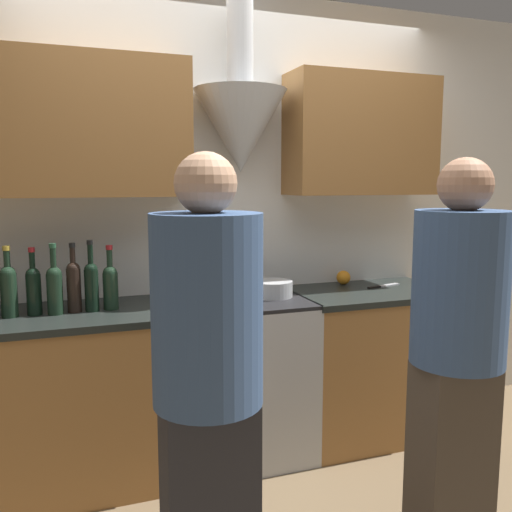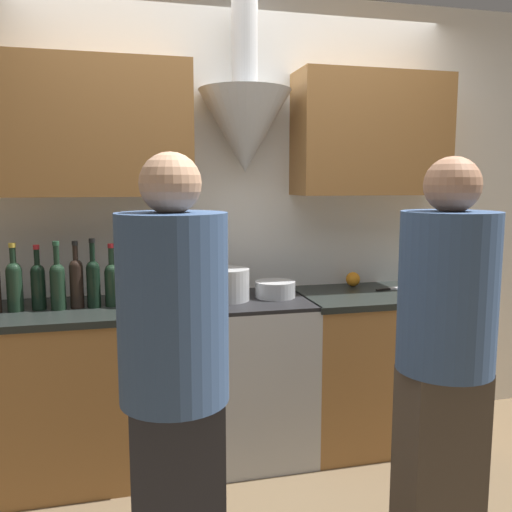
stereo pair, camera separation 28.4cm
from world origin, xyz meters
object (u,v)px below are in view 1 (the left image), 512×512
Objects in this scene: wine_bottle_3 at (34,288)px; stock_pot at (226,285)px; person_foreground_left at (208,379)px; wine_bottle_5 at (74,284)px; mixing_bowl at (272,289)px; person_foreground_right at (457,343)px; stove_range at (250,376)px; wine_bottle_7 at (110,284)px; wine_bottle_6 at (91,284)px; wine_bottle_2 at (9,288)px; orange_fruit at (343,278)px; wine_bottle_4 at (55,287)px.

stock_pot is at bearing -0.64° from wine_bottle_3.
person_foreground_left is at bearing -62.92° from wine_bottle_3.
wine_bottle_5 is 1.18m from person_foreground_left.
mixing_bowl is 0.14× the size of person_foreground_right.
stove_range is 0.55× the size of person_foreground_left.
person_foreground_right is (1.43, -1.05, -0.14)m from wine_bottle_5.
mixing_bowl is at bearing 0.36° from wine_bottle_7.
wine_bottle_6 is at bearing -171.93° from wine_bottle_7.
wine_bottle_6 is (0.27, -0.01, 0.01)m from wine_bottle_3.
wine_bottle_6 is 0.22× the size of person_foreground_right.
person_foreground_right is at bearing 3.37° from person_foreground_left.
person_foreground_right is at bearing -39.91° from wine_bottle_7.
wine_bottle_7 is at bearing 140.09° from person_foreground_right.
wine_bottle_7 is (0.09, 0.01, -0.01)m from wine_bottle_6.
wine_bottle_7 is at bearing 100.80° from person_foreground_left.
mixing_bowl is at bearing 0.39° from wine_bottle_2.
stock_pot reaches higher than orange_fruit.
wine_bottle_6 reaches higher than wine_bottle_3.
wine_bottle_2 is 1.51× the size of mixing_bowl.
wine_bottle_4 is 0.09m from wine_bottle_5.
stove_range is 2.74× the size of wine_bottle_7.
mixing_bowl is at bearing 109.86° from person_foreground_right.
mixing_bowl is 0.59m from orange_fruit.
orange_fruit is 0.05× the size of person_foreground_left.
orange_fruit is 0.05× the size of person_foreground_right.
wine_bottle_4 reaches higher than orange_fruit.
stove_range is 1.01m from wine_bottle_6.
wine_bottle_2 is at bearing -173.90° from orange_fruit.
person_foreground_right reaches higher than wine_bottle_5.
wine_bottle_4 is 0.21× the size of person_foreground_left.
person_foreground_left is (-0.53, -1.11, 0.44)m from stove_range.
wine_bottle_3 is at bearing -173.69° from orange_fruit.
wine_bottle_6 is (0.37, -0.01, -0.00)m from wine_bottle_2.
wine_bottle_7 is 1.14m from person_foreground_left.
stove_range is 0.87m from orange_fruit.
wine_bottle_4 is (0.20, -0.01, -0.00)m from wine_bottle_2.
wine_bottle_6 is at bearing 105.45° from person_foreground_left.
person_foreground_right reaches higher than wine_bottle_4.
wine_bottle_4 reaches higher than wine_bottle_3.
wine_bottle_4 reaches higher than wine_bottle_2.
person_foreground_left is (0.21, -1.11, -0.13)m from wine_bottle_7.
wine_bottle_5 is at bearing -179.55° from mixing_bowl.
wine_bottle_6 is (0.08, -0.01, -0.00)m from wine_bottle_5.
wine_bottle_5 reaches higher than wine_bottle_3.
orange_fruit is at bearing 16.27° from stove_range.
wine_bottle_3 is at bearing 178.66° from wine_bottle_5.
wine_bottle_5 reaches higher than wine_bottle_2.
stock_pot is at bearing 70.54° from person_foreground_left.
wine_bottle_2 is 3.90× the size of orange_fruit.
wine_bottle_7 is (0.17, 0.00, -0.01)m from wine_bottle_5.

